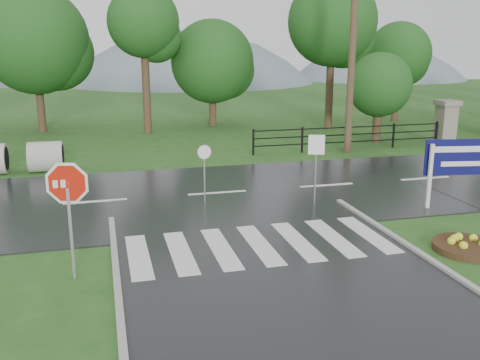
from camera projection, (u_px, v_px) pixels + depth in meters
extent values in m
plane|color=#25521B|center=(347.00, 355.00, 8.74)|extent=(120.00, 120.00, 0.00)
cube|color=black|center=(217.00, 194.00, 18.12)|extent=(90.00, 8.00, 0.04)
cube|color=silver|center=(139.00, 256.00, 12.68)|extent=(0.50, 2.80, 0.02)
cube|color=silver|center=(180.00, 252.00, 12.92)|extent=(0.50, 2.80, 0.02)
cube|color=silver|center=(221.00, 248.00, 13.17)|extent=(0.50, 2.80, 0.02)
cube|color=silver|center=(260.00, 244.00, 13.42)|extent=(0.50, 2.80, 0.02)
cube|color=silver|center=(297.00, 241.00, 13.66)|extent=(0.50, 2.80, 0.02)
cube|color=silver|center=(333.00, 237.00, 13.91)|extent=(0.50, 2.80, 0.02)
cube|color=silver|center=(368.00, 234.00, 14.15)|extent=(0.50, 2.80, 0.02)
cube|color=gray|center=(446.00, 125.00, 26.68)|extent=(0.80, 0.80, 2.00)
cube|color=#6B6659|center=(448.00, 103.00, 26.41)|extent=(1.00, 1.00, 0.24)
cube|color=black|center=(349.00, 142.00, 25.54)|extent=(9.50, 0.05, 0.05)
cube|color=black|center=(349.00, 135.00, 25.46)|extent=(9.50, 0.05, 0.05)
cube|color=black|center=(349.00, 127.00, 25.37)|extent=(9.50, 0.05, 0.05)
cube|color=black|center=(253.00, 142.00, 24.33)|extent=(0.08, 0.08, 1.20)
cube|color=black|center=(436.00, 134.00, 26.66)|extent=(0.08, 0.08, 1.20)
sphere|color=slate|center=(191.00, 205.00, 75.91)|extent=(48.00, 48.00, 48.00)
sphere|color=slate|center=(371.00, 164.00, 81.71)|extent=(36.00, 36.00, 36.00)
cylinder|color=#9E9B93|center=(46.00, 157.00, 21.21)|extent=(1.30, 1.20, 1.20)
cube|color=#939399|center=(71.00, 234.00, 11.35)|extent=(0.06, 0.06, 2.04)
cylinder|color=white|center=(67.00, 183.00, 11.09)|extent=(1.20, 0.29, 1.23)
cylinder|color=red|center=(67.00, 183.00, 11.08)|extent=(1.04, 0.26, 1.07)
cube|color=silver|center=(430.00, 177.00, 16.26)|extent=(0.12, 0.12, 2.03)
cube|color=#0C0C4C|center=(463.00, 157.00, 16.40)|extent=(2.41, 0.48, 1.12)
cube|color=white|center=(465.00, 149.00, 16.30)|extent=(1.90, 0.34, 0.18)
cube|color=white|center=(463.00, 164.00, 16.41)|extent=(1.40, 0.26, 0.15)
cylinder|color=#332111|center=(468.00, 247.00, 13.16)|extent=(1.70, 1.70, 0.17)
cube|color=#939399|center=(315.00, 173.00, 16.59)|extent=(0.04, 0.04, 2.12)
cube|color=white|center=(317.00, 145.00, 16.35)|extent=(0.48, 0.19, 0.61)
cylinder|color=#939399|center=(205.00, 177.00, 16.80)|extent=(0.05, 0.05, 1.77)
cylinder|color=white|center=(204.00, 152.00, 16.58)|extent=(0.44, 0.10, 0.44)
cylinder|color=#473523|center=(352.00, 47.00, 23.91)|extent=(0.32, 0.32, 9.62)
cylinder|color=#3D2B1C|center=(377.00, 119.00, 27.30)|extent=(0.39, 0.39, 2.46)
sphere|color=#164615|center=(379.00, 85.00, 26.88)|extent=(3.24, 3.24, 3.24)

